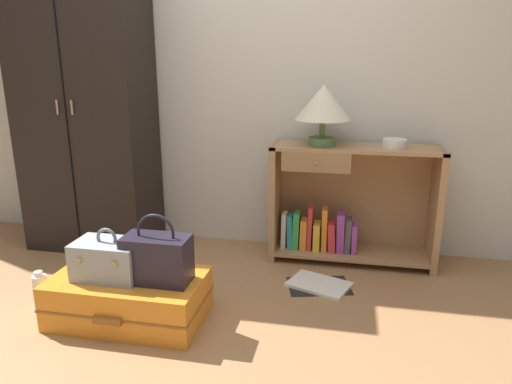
{
  "coord_description": "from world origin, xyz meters",
  "views": [
    {
      "loc": [
        0.67,
        -1.63,
        1.27
      ],
      "look_at": [
        0.17,
        0.83,
        0.55
      ],
      "focal_mm": 32.76,
      "sensor_mm": 36.0,
      "label": 1
    }
  ],
  "objects_px": {
    "bookshelf": "(346,206)",
    "train_case": "(109,259)",
    "wardrobe": "(85,104)",
    "open_book_on_floor": "(319,285)",
    "bowl": "(395,144)",
    "table_lamp": "(323,105)",
    "bottle": "(40,291)",
    "suitcase_large": "(129,298)",
    "handbag": "(157,258)"
  },
  "relations": [
    {
      "from": "table_lamp",
      "to": "bottle",
      "type": "bearing_deg",
      "value": -146.29
    },
    {
      "from": "bookshelf",
      "to": "train_case",
      "type": "bearing_deg",
      "value": -138.44
    },
    {
      "from": "train_case",
      "to": "open_book_on_floor",
      "type": "distance_m",
      "value": 1.18
    },
    {
      "from": "wardrobe",
      "to": "bookshelf",
      "type": "height_order",
      "value": "wardrobe"
    },
    {
      "from": "bookshelf",
      "to": "suitcase_large",
      "type": "relative_size",
      "value": 1.37
    },
    {
      "from": "table_lamp",
      "to": "train_case",
      "type": "height_order",
      "value": "table_lamp"
    },
    {
      "from": "bowl",
      "to": "open_book_on_floor",
      "type": "distance_m",
      "value": 0.95
    },
    {
      "from": "wardrobe",
      "to": "bowl",
      "type": "height_order",
      "value": "wardrobe"
    },
    {
      "from": "wardrobe",
      "to": "table_lamp",
      "type": "bearing_deg",
      "value": 0.93
    },
    {
      "from": "wardrobe",
      "to": "bottle",
      "type": "distance_m",
      "value": 1.27
    },
    {
      "from": "suitcase_large",
      "to": "open_book_on_floor",
      "type": "height_order",
      "value": "suitcase_large"
    },
    {
      "from": "bookshelf",
      "to": "handbag",
      "type": "distance_m",
      "value": 1.32
    },
    {
      "from": "wardrobe",
      "to": "suitcase_large",
      "type": "xyz_separation_m",
      "value": [
        0.69,
        -0.91,
        -0.87
      ]
    },
    {
      "from": "bowl",
      "to": "handbag",
      "type": "distance_m",
      "value": 1.54
    },
    {
      "from": "bookshelf",
      "to": "handbag",
      "type": "height_order",
      "value": "bookshelf"
    },
    {
      "from": "bookshelf",
      "to": "bowl",
      "type": "height_order",
      "value": "bowl"
    },
    {
      "from": "bookshelf",
      "to": "open_book_on_floor",
      "type": "relative_size",
      "value": 2.57
    },
    {
      "from": "handbag",
      "to": "wardrobe",
      "type": "bearing_deg",
      "value": 133.02
    },
    {
      "from": "suitcase_large",
      "to": "handbag",
      "type": "bearing_deg",
      "value": -3.92
    },
    {
      "from": "bottle",
      "to": "open_book_on_floor",
      "type": "bearing_deg",
      "value": 20.56
    },
    {
      "from": "bookshelf",
      "to": "table_lamp",
      "type": "distance_m",
      "value": 0.67
    },
    {
      "from": "wardrobe",
      "to": "table_lamp",
      "type": "relative_size",
      "value": 5.32
    },
    {
      "from": "wardrobe",
      "to": "handbag",
      "type": "xyz_separation_m",
      "value": [
        0.86,
        -0.92,
        -0.63
      ]
    },
    {
      "from": "train_case",
      "to": "table_lamp",
      "type": "bearing_deg",
      "value": 44.75
    },
    {
      "from": "bookshelf",
      "to": "open_book_on_floor",
      "type": "height_order",
      "value": "bookshelf"
    },
    {
      "from": "table_lamp",
      "to": "open_book_on_floor",
      "type": "bearing_deg",
      "value": -84.42
    },
    {
      "from": "bottle",
      "to": "suitcase_large",
      "type": "bearing_deg",
      "value": -1.05
    },
    {
      "from": "bookshelf",
      "to": "bottle",
      "type": "distance_m",
      "value": 1.84
    },
    {
      "from": "table_lamp",
      "to": "suitcase_large",
      "type": "xyz_separation_m",
      "value": [
        -0.87,
        -0.93,
        -0.89
      ]
    },
    {
      "from": "bookshelf",
      "to": "train_case",
      "type": "relative_size",
      "value": 3.19
    },
    {
      "from": "table_lamp",
      "to": "bowl",
      "type": "xyz_separation_m",
      "value": [
        0.43,
        -0.0,
        -0.22
      ]
    },
    {
      "from": "bowl",
      "to": "bottle",
      "type": "relative_size",
      "value": 0.69
    },
    {
      "from": "bowl",
      "to": "handbag",
      "type": "xyz_separation_m",
      "value": [
        -1.14,
        -0.94,
        -0.43
      ]
    },
    {
      "from": "handbag",
      "to": "suitcase_large",
      "type": "bearing_deg",
      "value": 176.08
    },
    {
      "from": "wardrobe",
      "to": "handbag",
      "type": "distance_m",
      "value": 1.4
    },
    {
      "from": "bowl",
      "to": "train_case",
      "type": "xyz_separation_m",
      "value": [
        -1.39,
        -0.95,
        -0.46
      ]
    },
    {
      "from": "suitcase_large",
      "to": "train_case",
      "type": "xyz_separation_m",
      "value": [
        -0.08,
        -0.02,
        0.21
      ]
    },
    {
      "from": "wardrobe",
      "to": "open_book_on_floor",
      "type": "height_order",
      "value": "wardrobe"
    },
    {
      "from": "bowl",
      "to": "open_book_on_floor",
      "type": "relative_size",
      "value": 0.35
    },
    {
      "from": "table_lamp",
      "to": "bottle",
      "type": "distance_m",
      "value": 1.89
    },
    {
      "from": "handbag",
      "to": "open_book_on_floor",
      "type": "distance_m",
      "value": 0.99
    },
    {
      "from": "train_case",
      "to": "bottle",
      "type": "distance_m",
      "value": 0.48
    },
    {
      "from": "bowl",
      "to": "open_book_on_floor",
      "type": "xyz_separation_m",
      "value": [
        -0.39,
        -0.39,
        -0.77
      ]
    },
    {
      "from": "handbag",
      "to": "table_lamp",
      "type": "bearing_deg",
      "value": 53.23
    },
    {
      "from": "table_lamp",
      "to": "open_book_on_floor",
      "type": "xyz_separation_m",
      "value": [
        0.04,
        -0.39,
        -1.0
      ]
    },
    {
      "from": "suitcase_large",
      "to": "train_case",
      "type": "height_order",
      "value": "train_case"
    },
    {
      "from": "train_case",
      "to": "suitcase_large",
      "type": "bearing_deg",
      "value": 11.8
    },
    {
      "from": "suitcase_large",
      "to": "open_book_on_floor",
      "type": "relative_size",
      "value": 1.87
    },
    {
      "from": "wardrobe",
      "to": "table_lamp",
      "type": "distance_m",
      "value": 1.56
    },
    {
      "from": "handbag",
      "to": "bowl",
      "type": "bearing_deg",
      "value": 39.63
    }
  ]
}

